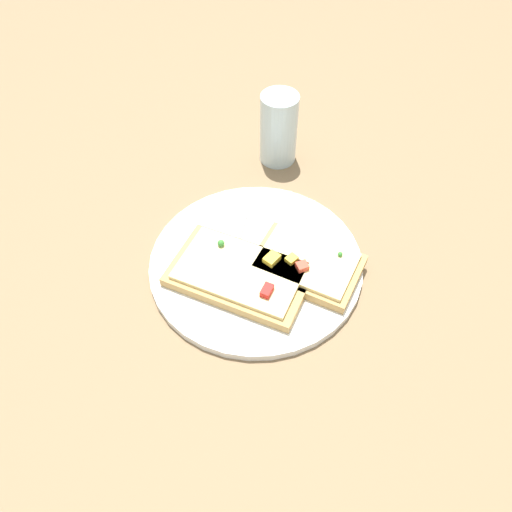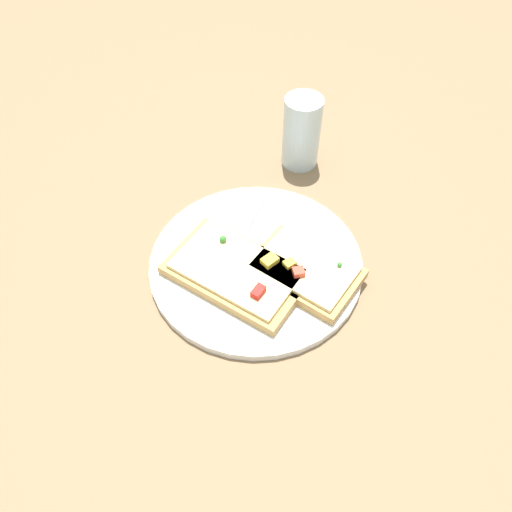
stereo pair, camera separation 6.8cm
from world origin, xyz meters
name	(u,v)px [view 1 (the left image)]	position (x,y,z in m)	size (l,w,h in m)	color
ground_plane	(256,266)	(0.00, 0.00, 0.00)	(4.00, 4.00, 0.00)	#7F6647
plate	(256,263)	(0.00, 0.00, 0.01)	(0.30, 0.30, 0.01)	white
fork	(232,252)	(0.03, -0.01, 0.01)	(0.04, 0.20, 0.01)	silver
knife	(280,233)	(-0.03, -0.05, 0.01)	(0.03, 0.20, 0.01)	silver
pizza_slice_main	(240,274)	(0.02, 0.03, 0.02)	(0.21, 0.16, 0.03)	tan
pizza_slice_corner	(306,264)	(-0.07, 0.01, 0.02)	(0.17, 0.14, 0.03)	tan
crumb_scatter	(287,267)	(-0.04, 0.01, 0.02)	(0.12, 0.06, 0.01)	#BB8845
drinking_glass	(279,129)	(-0.02, -0.23, 0.06)	(0.06, 0.06, 0.12)	silver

